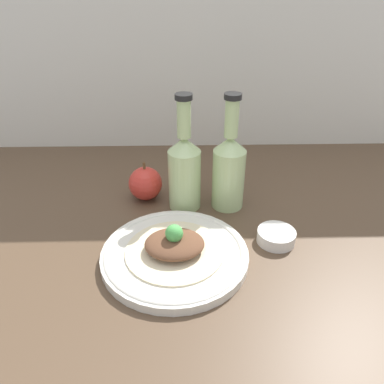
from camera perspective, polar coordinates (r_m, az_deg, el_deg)
The scene contains 8 objects.
ground_plane at distance 82.85cm, azimuth 1.10°, elevation -8.79°, with size 180.00×110.00×4.00cm, color brown.
wall_backsplash at distance 117.77cm, azimuth 0.16°, elevation 25.57°, with size 180.00×3.00×80.00cm.
plate at distance 76.81cm, azimuth -2.63°, elevation -9.45°, with size 29.80×29.80×2.28cm.
plated_food at distance 75.29cm, azimuth -2.68°, elevation -8.07°, with size 20.00×20.00×6.38cm.
cider_bottle_left at distance 88.48cm, azimuth -1.16°, elevation 3.61°, with size 7.78×7.78×28.14cm.
cider_bottle_right at distance 89.12cm, azimuth 5.64°, elevation 3.67°, with size 7.78×7.78×28.14cm.
apple at distance 95.26cm, azimuth -7.11°, elevation 1.31°, with size 8.50×8.50×10.12cm.
dipping_bowl at distance 83.33cm, azimuth 12.65°, elevation -6.47°, with size 8.22×8.22×2.73cm.
Camera 1 is at (-3.10, -63.73, 50.85)cm, focal length 35.00 mm.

